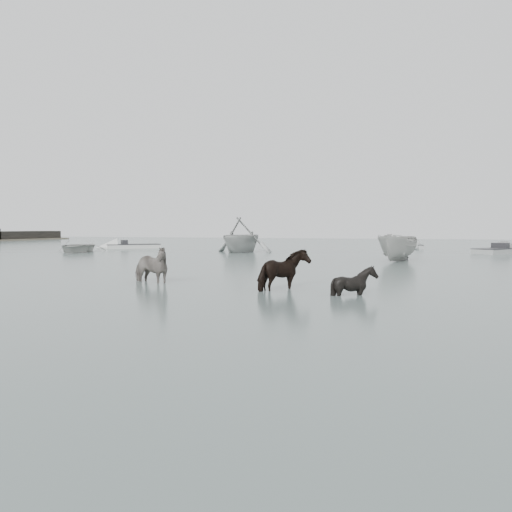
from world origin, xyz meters
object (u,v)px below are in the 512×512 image
object	(u,v)px
rowboat_lead	(78,245)
pony_dark	(285,266)
pony_pinto	(150,260)
pony_black	(354,273)

from	to	relation	value
rowboat_lead	pony_dark	bearing A→B (deg)	-64.90
pony_pinto	rowboat_lead	size ratio (longest dim) A/B	0.36
pony_dark	pony_pinto	bearing A→B (deg)	91.51
pony_pinto	pony_black	distance (m)	6.96
pony_pinto	pony_black	bearing A→B (deg)	-80.18
pony_black	rowboat_lead	bearing A→B (deg)	64.03
pony_black	pony_pinto	bearing A→B (deg)	94.26
pony_dark	pony_black	xyz separation A→B (m)	(2.09, -0.48, -0.11)
rowboat_lead	pony_pinto	bearing A→B (deg)	-71.66
pony_dark	rowboat_lead	xyz separation A→B (m)	(-20.55, 17.42, -0.20)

